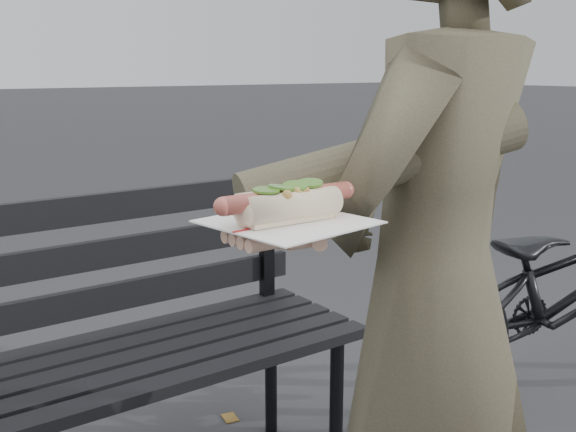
# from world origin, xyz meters

# --- Properties ---
(park_bench) EXTENTS (1.50, 0.44, 0.88)m
(park_bench) POSITION_xyz_m (0.06, 0.87, 0.52)
(park_bench) COLOR black
(park_bench) RESTS_ON ground
(bicycle) EXTENTS (1.75, 0.98, 0.87)m
(bicycle) POSITION_xyz_m (1.75, 0.54, 0.44)
(bicycle) COLOR black
(bicycle) RESTS_ON ground
(person) EXTENTS (0.65, 0.51, 1.58)m
(person) POSITION_xyz_m (0.49, 0.06, 0.79)
(person) COLOR #423D2C
(person) RESTS_ON ground
(held_hotdog) EXTENTS (0.62, 0.30, 0.20)m
(held_hotdog) POSITION_xyz_m (0.29, 0.04, 1.04)
(held_hotdog) COLOR #423D2C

